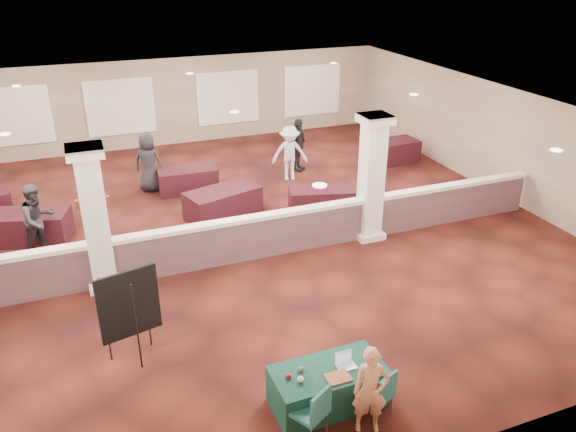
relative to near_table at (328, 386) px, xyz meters
name	(u,v)px	position (x,y,z in m)	size (l,w,h in m)	color
ground	(239,231)	(0.45, 6.50, -0.35)	(16.00, 16.00, 0.00)	#4E1B13
wall_back	(176,102)	(0.45, 14.50, 1.25)	(16.00, 0.04, 3.20)	#7C6656
wall_front	(410,378)	(0.45, -1.50, 1.25)	(16.00, 0.04, 3.20)	#7C6656
wall_right	(495,139)	(8.45, 6.50, 1.25)	(0.04, 16.00, 3.20)	#7C6656
ceiling	(234,111)	(0.45, 6.50, 2.85)	(16.00, 16.00, 0.02)	silver
partition_wall	(257,236)	(0.45, 5.00, 0.22)	(15.60, 0.28, 1.10)	#4D343A
column_left	(95,218)	(-3.05, 5.00, 1.29)	(0.72, 0.72, 3.20)	silver
column_right	(371,177)	(3.45, 5.00, 1.29)	(0.72, 0.72, 3.20)	silver
sconce_left	(78,204)	(-3.33, 5.00, 1.65)	(0.12, 0.12, 0.18)	brown
sconce_right	(107,200)	(-2.77, 5.00, 1.65)	(0.12, 0.12, 0.18)	brown
near_table	(328,386)	(0.00, 0.00, 0.00)	(1.80, 0.90, 0.69)	#0E352E
conf_chair_main	(380,391)	(0.61, -0.58, 0.19)	(0.59, 0.59, 0.91)	#226363
conf_chair_side	(314,409)	(-0.51, -0.58, 0.23)	(0.66, 0.66, 0.97)	#226363
easel_board	(129,305)	(-2.75, 2.24, 0.81)	(1.06, 0.61, 1.82)	black
woman	(370,391)	(0.36, -0.70, 0.39)	(0.53, 0.35, 1.48)	#E39762
far_table_front_left	(30,227)	(-4.60, 7.87, 0.04)	(1.90, 0.95, 0.77)	black
far_table_front_center	(223,204)	(0.30, 7.48, 0.06)	(1.99, 1.00, 0.81)	black
far_table_front_right	(321,200)	(2.95, 6.80, 0.02)	(1.79, 0.89, 0.73)	black
far_table_back_center	(188,180)	(-0.21, 9.70, 0.01)	(1.76, 0.88, 0.71)	black
far_table_back_right	(390,152)	(6.87, 9.70, 0.04)	(1.90, 0.95, 0.77)	black
attendee_a	(38,220)	(-4.31, 7.03, 0.56)	(0.87, 0.48, 1.80)	black
attendee_b	(290,153)	(3.05, 9.50, 0.53)	(1.12, 0.51, 1.74)	beige
attendee_c	(298,145)	(3.59, 10.13, 0.54)	(1.04, 0.49, 1.76)	black
attendee_d	(149,163)	(-1.27, 10.15, 0.55)	(0.89, 0.48, 1.80)	black
laptop_base	(346,366)	(0.28, -0.04, 0.35)	(0.31, 0.22, 0.02)	silver
laptop_screen	(343,357)	(0.28, 0.07, 0.47)	(0.31, 0.01, 0.21)	silver
screen_glow	(343,358)	(0.28, 0.06, 0.45)	(0.28, 0.00, 0.18)	silver
knitting	(338,378)	(0.05, -0.24, 0.36)	(0.38, 0.28, 0.03)	#CD5D20
yarn_cream	(301,379)	(-0.52, -0.10, 0.40)	(0.10, 0.10, 0.10)	beige
yarn_red	(288,376)	(-0.66, 0.04, 0.39)	(0.09, 0.09, 0.09)	maroon
yarn_grey	(301,369)	(-0.43, 0.11, 0.39)	(0.10, 0.10, 0.10)	#4F5055
scissors	(371,370)	(0.62, -0.26, 0.35)	(0.11, 0.03, 0.01)	red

